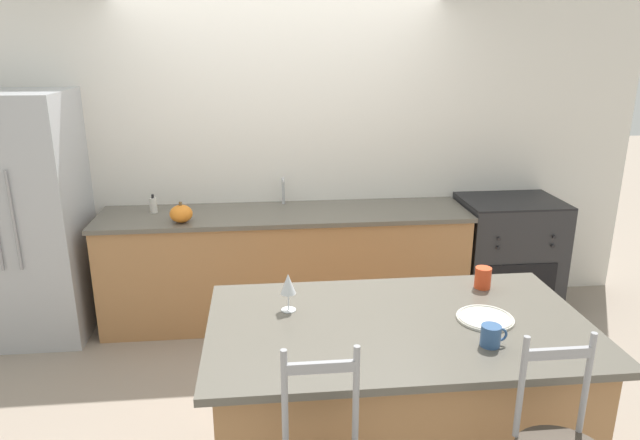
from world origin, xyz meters
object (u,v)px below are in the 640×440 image
object	(u,v)px
soap_bottle	(153,205)
pumpkin_decoration	(181,214)
oven_range	(506,254)
wine_glass	(288,285)
refrigerator	(28,218)
tumbler_cup	(483,278)
dinner_plate	(485,318)
coffee_mug	(491,336)

from	to	relation	value
soap_bottle	pumpkin_decoration	bearing A→B (deg)	-48.24
oven_range	soap_bottle	bearing A→B (deg)	178.56
wine_glass	refrigerator	bearing A→B (deg)	136.86
tumbler_cup	refrigerator	bearing A→B (deg)	151.39
pumpkin_decoration	oven_range	bearing A→B (deg)	4.47
tumbler_cup	pumpkin_decoration	size ratio (longest dim) A/B	0.68
oven_range	pumpkin_decoration	distance (m)	2.69
oven_range	dinner_plate	xyz separation A→B (m)	(-1.01, -1.99, 0.47)
refrigerator	pumpkin_decoration	xyz separation A→B (m)	(1.14, -0.15, 0.04)
wine_glass	pumpkin_decoration	xyz separation A→B (m)	(-0.71, 1.59, -0.10)
dinner_plate	oven_range	bearing A→B (deg)	63.19
tumbler_cup	oven_range	bearing A→B (deg)	61.62
oven_range	dinner_plate	size ratio (longest dim) A/B	3.55
tumbler_cup	pumpkin_decoration	xyz separation A→B (m)	(-1.75, 1.43, -0.02)
tumbler_cup	soap_bottle	distance (m)	2.63
refrigerator	oven_range	bearing A→B (deg)	0.90
dinner_plate	pumpkin_decoration	bearing A→B (deg)	132.38
oven_range	wine_glass	bearing A→B (deg)	-136.90
dinner_plate	soap_bottle	bearing A→B (deg)	132.30
coffee_mug	wine_glass	bearing A→B (deg)	153.37
dinner_plate	tumbler_cup	world-z (taller)	tumbler_cup
oven_range	tumbler_cup	size ratio (longest dim) A/B	8.34
pumpkin_decoration	soap_bottle	xyz separation A→B (m)	(-0.25, 0.28, -0.01)
dinner_plate	soap_bottle	size ratio (longest dim) A/B	1.83
coffee_mug	tumbler_cup	size ratio (longest dim) A/B	1.04
wine_glass	tumbler_cup	world-z (taller)	wine_glass
oven_range	wine_glass	size ratio (longest dim) A/B	4.95
refrigerator	tumbler_cup	bearing A→B (deg)	-28.61
oven_range	refrigerator	bearing A→B (deg)	-179.10
soap_bottle	oven_range	bearing A→B (deg)	-1.44
refrigerator	tumbler_cup	xyz separation A→B (m)	(2.89, -1.58, 0.06)
wine_glass	dinner_plate	bearing A→B (deg)	-11.91
dinner_plate	wine_glass	bearing A→B (deg)	168.09
coffee_mug	soap_bottle	bearing A→B (deg)	128.26
refrigerator	coffee_mug	size ratio (longest dim) A/B	15.77
wine_glass	soap_bottle	world-z (taller)	wine_glass
coffee_mug	tumbler_cup	xyz separation A→B (m)	(0.19, 0.59, 0.01)
wine_glass	pumpkin_decoration	size ratio (longest dim) A/B	1.14
dinner_plate	soap_bottle	world-z (taller)	soap_bottle
refrigerator	tumbler_cup	distance (m)	3.29
oven_range	coffee_mug	size ratio (longest dim) A/B	8.05
pumpkin_decoration	soap_bottle	size ratio (longest dim) A/B	1.15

